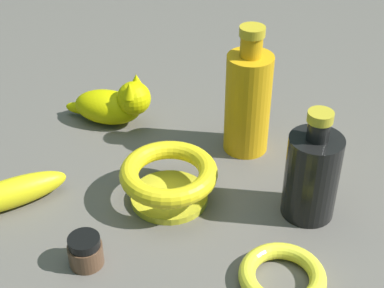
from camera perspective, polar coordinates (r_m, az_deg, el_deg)
ground at (r=0.89m, az=0.00°, el=-2.38°), size 2.00×2.00×0.00m
bowl at (r=0.81m, az=-2.30°, el=-3.33°), size 0.14×0.14×0.06m
bottle_tall at (r=0.89m, az=5.53°, el=4.31°), size 0.07×0.07×0.21m
bottle_short at (r=0.79m, az=11.72°, el=-2.91°), size 0.07×0.07×0.16m
cat_figurine at (r=0.98m, az=-7.59°, el=3.97°), size 0.10×0.15×0.09m
bangle at (r=0.72m, az=8.87°, el=-12.74°), size 0.11×0.11×0.02m
nail_polish_jar at (r=0.74m, az=-10.46°, el=-10.29°), size 0.04×0.04×0.04m
banana at (r=0.85m, az=-17.49°, el=-4.68°), size 0.11×0.17×0.04m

